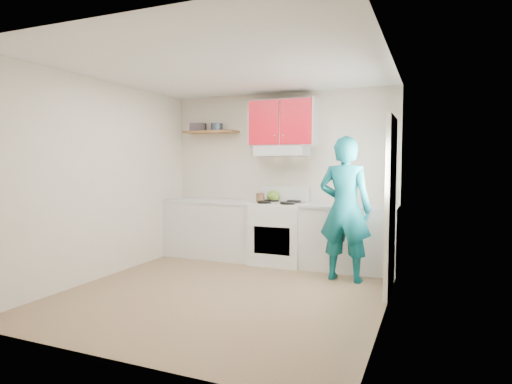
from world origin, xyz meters
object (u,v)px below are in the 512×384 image
at_px(tin, 217,127).
at_px(kettle, 273,196).
at_px(crock, 260,198).
at_px(person, 345,209).
at_px(stove, 279,233).

distance_m(tin, kettle, 1.46).
distance_m(tin, crock, 1.38).
bearing_deg(kettle, crock, -168.99).
bearing_deg(kettle, tin, 160.82).
bearing_deg(tin, crock, -7.44).
distance_m(tin, person, 2.59).
height_order(stove, kettle, kettle).
relative_size(stove, crock, 5.98).
bearing_deg(kettle, person, -47.84).
relative_size(stove, tin, 4.83).
bearing_deg(tin, stove, -7.46).
bearing_deg(tin, person, -17.24).
distance_m(stove, tin, 1.99).
relative_size(tin, crock, 1.24).
distance_m(stove, kettle, 0.59).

